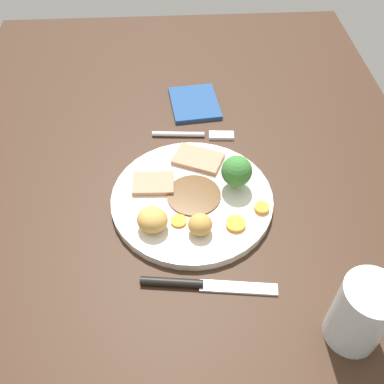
# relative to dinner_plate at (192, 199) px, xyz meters

# --- Properties ---
(dining_table) EXTENTS (1.20, 0.84, 0.04)m
(dining_table) POSITION_rel_dinner_plate_xyz_m (-0.03, -0.02, -0.02)
(dining_table) COLOR #382316
(dining_table) RESTS_ON ground
(dinner_plate) EXTENTS (0.25, 0.25, 0.01)m
(dinner_plate) POSITION_rel_dinner_plate_xyz_m (0.00, 0.00, 0.00)
(dinner_plate) COLOR silver
(dinner_plate) RESTS_ON dining_table
(gravy_pool) EXTENTS (0.08, 0.08, 0.00)m
(gravy_pool) POSITION_rel_dinner_plate_xyz_m (-0.00, 0.00, 0.01)
(gravy_pool) COLOR #563819
(gravy_pool) RESTS_ON dinner_plate
(meat_slice_main) EXTENTS (0.05, 0.07, 0.01)m
(meat_slice_main) POSITION_rel_dinner_plate_xyz_m (-0.02, -0.06, 0.01)
(meat_slice_main) COLOR tan
(meat_slice_main) RESTS_ON dinner_plate
(meat_slice_under) EXTENTS (0.08, 0.09, 0.01)m
(meat_slice_under) POSITION_rel_dinner_plate_xyz_m (-0.08, 0.01, 0.01)
(meat_slice_under) COLOR tan
(meat_slice_under) RESTS_ON dinner_plate
(roast_potato_left) EXTENTS (0.04, 0.04, 0.03)m
(roast_potato_left) POSITION_rel_dinner_plate_xyz_m (0.07, 0.01, 0.02)
(roast_potato_left) COLOR #BC8C42
(roast_potato_left) RESTS_ON dinner_plate
(roast_potato_right) EXTENTS (0.06, 0.06, 0.03)m
(roast_potato_right) POSITION_rel_dinner_plate_xyz_m (0.06, -0.06, 0.02)
(roast_potato_right) COLOR tan
(roast_potato_right) RESTS_ON dinner_plate
(carrot_coin_front) EXTENTS (0.02, 0.02, 0.01)m
(carrot_coin_front) POSITION_rel_dinner_plate_xyz_m (0.03, 0.10, 0.01)
(carrot_coin_front) COLOR orange
(carrot_coin_front) RESTS_ON dinner_plate
(carrot_coin_back) EXTENTS (0.03, 0.03, 0.01)m
(carrot_coin_back) POSITION_rel_dinner_plate_xyz_m (0.06, 0.06, 0.01)
(carrot_coin_back) COLOR orange
(carrot_coin_back) RESTS_ON dinner_plate
(carrot_coin_side) EXTENTS (0.02, 0.02, 0.00)m
(carrot_coin_side) POSITION_rel_dinner_plate_xyz_m (0.05, -0.02, 0.01)
(carrot_coin_side) COLOR orange
(carrot_coin_side) RESTS_ON dinner_plate
(broccoli_floret) EXTENTS (0.05, 0.05, 0.06)m
(broccoli_floret) POSITION_rel_dinner_plate_xyz_m (-0.02, 0.07, 0.04)
(broccoli_floret) COLOR #8CB766
(broccoli_floret) RESTS_ON dinner_plate
(fork) EXTENTS (0.03, 0.15, 0.01)m
(fork) POSITION_rel_dinner_plate_xyz_m (-0.16, 0.01, -0.00)
(fork) COLOR silver
(fork) RESTS_ON dining_table
(knife) EXTENTS (0.04, 0.19, 0.01)m
(knife) POSITION_rel_dinner_plate_xyz_m (0.15, -0.00, -0.00)
(knife) COLOR black
(knife) RESTS_ON dining_table
(water_glass) EXTENTS (0.07, 0.07, 0.10)m
(water_glass) POSITION_rel_dinner_plate_xyz_m (0.23, 0.18, 0.05)
(water_glass) COLOR silver
(water_glass) RESTS_ON dining_table
(folded_napkin) EXTENTS (0.12, 0.10, 0.01)m
(folded_napkin) POSITION_rel_dinner_plate_xyz_m (-0.25, 0.02, -0.00)
(folded_napkin) COLOR navy
(folded_napkin) RESTS_ON dining_table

